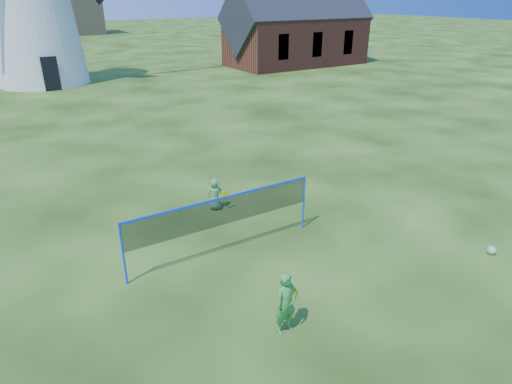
{
  "coord_description": "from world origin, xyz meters",
  "views": [
    {
      "loc": [
        -5.16,
        -8.07,
        6.02
      ],
      "look_at": [
        0.2,
        0.5,
        1.5
      ],
      "focal_mm": 31.23,
      "sensor_mm": 36.0,
      "label": 1
    }
  ],
  "objects": [
    {
      "name": "badminton_net",
      "position": [
        -0.7,
        0.58,
        1.14
      ],
      "size": [
        5.05,
        0.05,
        1.55
      ],
      "color": "blue",
      "rests_on": "ground"
    },
    {
      "name": "chapel",
      "position": [
        20.39,
        25.92,
        3.03
      ],
      "size": [
        12.72,
        6.17,
        10.75
      ],
      "color": "brown",
      "rests_on": "ground"
    },
    {
      "name": "play_ball",
      "position": [
        4.98,
        -3.06,
        0.11
      ],
      "size": [
        0.22,
        0.22,
        0.22
      ],
      "primitive_type": "sphere",
      "color": "green",
      "rests_on": "ground"
    },
    {
      "name": "player_boy",
      "position": [
        0.27,
        2.93,
        0.49
      ],
      "size": [
        0.64,
        0.47,
        0.98
      ],
      "rotation": [
        0.0,
        0.0,
        2.75
      ],
      "color": "#46924F",
      "rests_on": "ground"
    },
    {
      "name": "player_girl",
      "position": [
        -1.05,
        -2.59,
        0.66
      ],
      "size": [
        0.67,
        0.36,
        1.31
      ],
      "rotation": [
        0.0,
        0.0,
        0.07
      ],
      "color": "#398F3C",
      "rests_on": "ground"
    },
    {
      "name": "ground",
      "position": [
        0.0,
        0.0,
        0.0
      ],
      "size": [
        220.0,
        220.0,
        0.0
      ],
      "primitive_type": "plane",
      "color": "black",
      "rests_on": "ground"
    }
  ]
}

